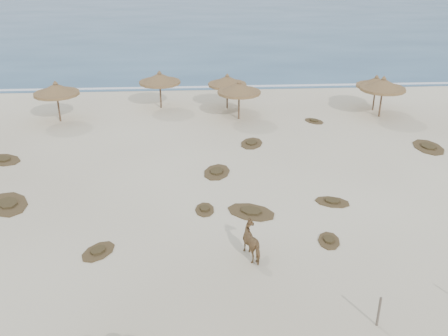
% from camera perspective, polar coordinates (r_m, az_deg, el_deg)
% --- Properties ---
extents(ground, '(160.00, 160.00, 0.00)m').
position_cam_1_polar(ground, '(22.24, -0.88, -8.67)').
color(ground, white).
rests_on(ground, ground).
extents(ocean, '(200.00, 100.00, 0.01)m').
position_cam_1_polar(ocean, '(94.40, -3.11, 17.05)').
color(ocean, navy).
rests_on(ocean, ground).
extents(foam_line, '(70.00, 0.60, 0.01)m').
position_cam_1_polar(foam_line, '(46.24, -2.41, 9.22)').
color(foam_line, white).
rests_on(foam_line, ground).
extents(palapa_1, '(3.80, 3.80, 3.07)m').
position_cam_1_polar(palapa_1, '(38.44, -18.64, 8.47)').
color(palapa_1, brown).
rests_on(palapa_1, ground).
extents(palapa_2, '(3.89, 3.89, 3.04)m').
position_cam_1_polar(palapa_2, '(39.94, -7.37, 10.07)').
color(palapa_2, brown).
rests_on(palapa_2, ground).
extents(palapa_3, '(3.86, 3.86, 2.83)m').
position_cam_1_polar(palapa_3, '(39.56, 0.37, 9.89)').
color(palapa_3, brown).
rests_on(palapa_3, ground).
extents(palapa_4, '(4.07, 4.07, 3.00)m').
position_cam_1_polar(palapa_4, '(37.00, 1.74, 9.06)').
color(palapa_4, brown).
rests_on(palapa_4, ground).
extents(palapa_5, '(4.19, 4.19, 3.16)m').
position_cam_1_polar(palapa_5, '(39.31, 17.72, 9.03)').
color(palapa_5, brown).
rests_on(palapa_5, ground).
extents(palapa_6, '(3.31, 3.31, 2.84)m').
position_cam_1_polar(palapa_6, '(40.83, 16.99, 9.31)').
color(palapa_6, brown).
rests_on(palapa_6, ground).
extents(horse, '(1.29, 1.85, 1.43)m').
position_cam_1_polar(horse, '(21.11, 3.44, -8.41)').
color(horse, olive).
rests_on(horse, ground).
extents(fence_post_near, '(0.11, 0.11, 1.19)m').
position_cam_1_polar(fence_post_near, '(18.56, 17.27, -15.40)').
color(fence_post_near, '#6C5E51').
rests_on(fence_post_near, ground).
extents(scrub_1, '(2.95, 3.40, 0.16)m').
position_cam_1_polar(scrub_1, '(27.56, -23.44, -3.78)').
color(scrub_1, brown).
rests_on(scrub_1, ground).
extents(scrub_2, '(0.96, 1.47, 0.16)m').
position_cam_1_polar(scrub_2, '(24.82, -2.22, -4.75)').
color(scrub_2, brown).
rests_on(scrub_2, ground).
extents(scrub_3, '(2.01, 2.57, 0.16)m').
position_cam_1_polar(scrub_3, '(28.74, -0.84, -0.44)').
color(scrub_3, brown).
rests_on(scrub_3, ground).
extents(scrub_4, '(2.08, 1.74, 0.16)m').
position_cam_1_polar(scrub_4, '(26.09, 12.28, -3.78)').
color(scrub_4, brown).
rests_on(scrub_4, ground).
extents(scrub_5, '(1.82, 2.78, 0.16)m').
position_cam_1_polar(scrub_5, '(34.85, 22.32, 2.24)').
color(scrub_5, brown).
rests_on(scrub_5, ground).
extents(scrub_6, '(3.00, 2.70, 0.16)m').
position_cam_1_polar(scrub_6, '(33.23, -23.99, 0.89)').
color(scrub_6, brown).
rests_on(scrub_6, ground).
extents(scrub_7, '(1.99, 2.47, 0.16)m').
position_cam_1_polar(scrub_7, '(32.91, 3.16, 2.85)').
color(scrub_7, brown).
rests_on(scrub_7, ground).
extents(scrub_9, '(2.95, 2.64, 0.16)m').
position_cam_1_polar(scrub_9, '(24.63, 3.12, -5.01)').
color(scrub_9, brown).
rests_on(scrub_9, ground).
extents(scrub_10, '(1.78, 1.90, 0.16)m').
position_cam_1_polar(scrub_10, '(37.65, 10.25, 5.32)').
color(scrub_10, brown).
rests_on(scrub_10, ground).
extents(scrub_11, '(1.86, 2.06, 0.16)m').
position_cam_1_polar(scrub_11, '(22.33, -14.18, -9.21)').
color(scrub_11, brown).
rests_on(scrub_11, ground).
extents(scrub_12, '(1.22, 1.63, 0.16)m').
position_cam_1_polar(scrub_12, '(22.86, 11.90, -8.10)').
color(scrub_12, brown).
rests_on(scrub_12, ground).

